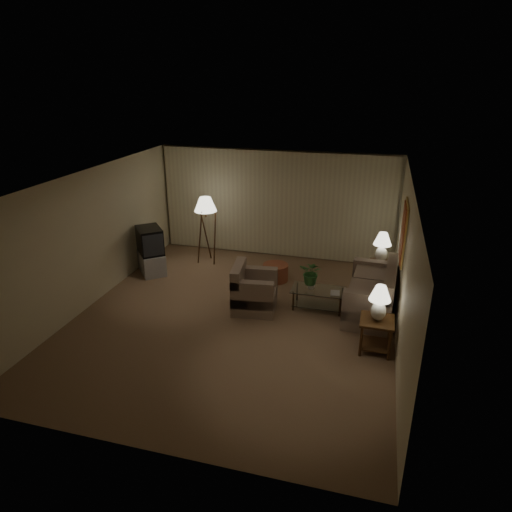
{
  "coord_description": "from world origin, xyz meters",
  "views": [
    {
      "loc": [
        2.44,
        -7.4,
        4.44
      ],
      "look_at": [
        0.26,
        0.6,
        1.08
      ],
      "focal_mm": 32.0,
      "sensor_mm": 36.0,
      "label": 1
    }
  ],
  "objects_px": {
    "side_table_near": "(376,329)",
    "floor_lamp": "(206,229)",
    "vase": "(311,285)",
    "coffee_table": "(318,296)",
    "table_lamp_far": "(382,245)",
    "armchair": "(255,292)",
    "sofa": "(370,294)",
    "ottoman": "(275,272)",
    "crt_tv": "(150,240)",
    "side_table_far": "(379,270)",
    "table_lamp_near": "(380,300)",
    "tv_cabinet": "(152,262)"
  },
  "relations": [
    {
      "from": "side_table_near",
      "to": "floor_lamp",
      "type": "bearing_deg",
      "value": 144.75
    },
    {
      "from": "vase",
      "to": "side_table_near",
      "type": "bearing_deg",
      "value": -43.79
    },
    {
      "from": "coffee_table",
      "to": "table_lamp_far",
      "type": "bearing_deg",
      "value": 49.48
    },
    {
      "from": "armchair",
      "to": "table_lamp_far",
      "type": "relative_size",
      "value": 1.64
    },
    {
      "from": "sofa",
      "to": "side_table_near",
      "type": "bearing_deg",
      "value": 9.36
    },
    {
      "from": "coffee_table",
      "to": "ottoman",
      "type": "distance_m",
      "value": 1.56
    },
    {
      "from": "sofa",
      "to": "ottoman",
      "type": "xyz_separation_m",
      "value": [
        -2.13,
        0.98,
        -0.2
      ]
    },
    {
      "from": "floor_lamp",
      "to": "vase",
      "type": "distance_m",
      "value": 3.34
    },
    {
      "from": "side_table_near",
      "to": "crt_tv",
      "type": "height_order",
      "value": "crt_tv"
    },
    {
      "from": "ottoman",
      "to": "vase",
      "type": "height_order",
      "value": "vase"
    },
    {
      "from": "armchair",
      "to": "crt_tv",
      "type": "distance_m",
      "value": 3.06
    },
    {
      "from": "sofa",
      "to": "vase",
      "type": "bearing_deg",
      "value": -82.03
    },
    {
      "from": "table_lamp_far",
      "to": "side_table_far",
      "type": "bearing_deg",
      "value": 0.0
    },
    {
      "from": "ottoman",
      "to": "table_lamp_near",
      "type": "bearing_deg",
      "value": -45.71
    },
    {
      "from": "coffee_table",
      "to": "crt_tv",
      "type": "height_order",
      "value": "crt_tv"
    },
    {
      "from": "armchair",
      "to": "table_lamp_near",
      "type": "distance_m",
      "value": 2.61
    },
    {
      "from": "table_lamp_far",
      "to": "crt_tv",
      "type": "xyz_separation_m",
      "value": [
        -5.2,
        -0.61,
        -0.19
      ]
    },
    {
      "from": "armchair",
      "to": "tv_cabinet",
      "type": "xyz_separation_m",
      "value": [
        -2.83,
        1.09,
        -0.12
      ]
    },
    {
      "from": "coffee_table",
      "to": "crt_tv",
      "type": "xyz_separation_m",
      "value": [
        -4.05,
        0.74,
        0.53
      ]
    },
    {
      "from": "tv_cabinet",
      "to": "table_lamp_near",
      "type": "bearing_deg",
      "value": 28.98
    },
    {
      "from": "crt_tv",
      "to": "vase",
      "type": "distance_m",
      "value": 3.98
    },
    {
      "from": "coffee_table",
      "to": "floor_lamp",
      "type": "distance_m",
      "value": 3.5
    },
    {
      "from": "tv_cabinet",
      "to": "floor_lamp",
      "type": "distance_m",
      "value": 1.54
    },
    {
      "from": "coffee_table",
      "to": "tv_cabinet",
      "type": "distance_m",
      "value": 4.11
    },
    {
      "from": "table_lamp_near",
      "to": "armchair",
      "type": "bearing_deg",
      "value": 159.19
    },
    {
      "from": "ottoman",
      "to": "side_table_far",
      "type": "bearing_deg",
      "value": 6.69
    },
    {
      "from": "side_table_near",
      "to": "side_table_far",
      "type": "distance_m",
      "value": 2.6
    },
    {
      "from": "armchair",
      "to": "table_lamp_far",
      "type": "xyz_separation_m",
      "value": [
        2.37,
        1.7,
        0.62
      ]
    },
    {
      "from": "table_lamp_near",
      "to": "crt_tv",
      "type": "distance_m",
      "value": 5.57
    },
    {
      "from": "armchair",
      "to": "sofa",
      "type": "bearing_deg",
      "value": -85.97
    },
    {
      "from": "armchair",
      "to": "tv_cabinet",
      "type": "distance_m",
      "value": 3.03
    },
    {
      "from": "coffee_table",
      "to": "vase",
      "type": "xyz_separation_m",
      "value": [
        -0.15,
        -0.0,
        0.22
      ]
    },
    {
      "from": "tv_cabinet",
      "to": "side_table_near",
      "type": "bearing_deg",
      "value": 28.98
    },
    {
      "from": "tv_cabinet",
      "to": "vase",
      "type": "xyz_separation_m",
      "value": [
        3.9,
        -0.74,
        0.25
      ]
    },
    {
      "from": "armchair",
      "to": "floor_lamp",
      "type": "height_order",
      "value": "floor_lamp"
    },
    {
      "from": "side_table_near",
      "to": "coffee_table",
      "type": "distance_m",
      "value": 1.71
    },
    {
      "from": "coffee_table",
      "to": "vase",
      "type": "relative_size",
      "value": 6.56
    },
    {
      "from": "table_lamp_near",
      "to": "floor_lamp",
      "type": "distance_m",
      "value": 5.09
    },
    {
      "from": "sofa",
      "to": "side_table_near",
      "type": "xyz_separation_m",
      "value": [
        0.15,
        -1.35,
        0.02
      ]
    },
    {
      "from": "armchair",
      "to": "ottoman",
      "type": "relative_size",
      "value": 1.9
    },
    {
      "from": "side_table_far",
      "to": "coffee_table",
      "type": "bearing_deg",
      "value": -130.52
    },
    {
      "from": "sofa",
      "to": "floor_lamp",
      "type": "bearing_deg",
      "value": -108.61
    },
    {
      "from": "sofa",
      "to": "crt_tv",
      "type": "relative_size",
      "value": 2.12
    },
    {
      "from": "table_lamp_far",
      "to": "vase",
      "type": "height_order",
      "value": "table_lamp_far"
    },
    {
      "from": "side_table_far",
      "to": "table_lamp_far",
      "type": "bearing_deg",
      "value": 180.0
    },
    {
      "from": "table_lamp_far",
      "to": "side_table_near",
      "type": "bearing_deg",
      "value": -90.0
    },
    {
      "from": "table_lamp_far",
      "to": "coffee_table",
      "type": "distance_m",
      "value": 1.91
    },
    {
      "from": "vase",
      "to": "floor_lamp",
      "type": "bearing_deg",
      "value": 149.39
    },
    {
      "from": "table_lamp_far",
      "to": "vase",
      "type": "bearing_deg",
      "value": -134.01
    },
    {
      "from": "sofa",
      "to": "table_lamp_near",
      "type": "distance_m",
      "value": 1.48
    }
  ]
}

